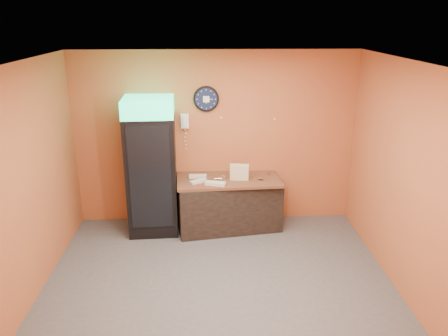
{
  "coord_description": "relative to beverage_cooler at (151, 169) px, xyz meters",
  "views": [
    {
      "loc": [
        -0.13,
        -4.79,
        3.28
      ],
      "look_at": [
        0.09,
        0.6,
        1.39
      ],
      "focal_mm": 35.0,
      "sensor_mm": 36.0,
      "label": 1
    }
  ],
  "objects": [
    {
      "name": "ceiling",
      "position": [
        1.0,
        -1.6,
        1.76
      ],
      "size": [
        4.5,
        4.0,
        0.02
      ],
      "primitive_type": "cube",
      "color": "white",
      "rests_on": "back_wall"
    },
    {
      "name": "wrapped_sandwich_right",
      "position": [
        0.71,
        0.11,
        -0.18
      ],
      "size": [
        0.28,
        0.11,
        0.04
      ],
      "primitive_type": "cube",
      "rotation": [
        0.0,
        0.0,
        -0.0
      ],
      "color": "beige",
      "rests_on": "butcher_paper"
    },
    {
      "name": "wrapped_sandwich_mid",
      "position": [
        0.99,
        -0.22,
        -0.17
      ],
      "size": [
        0.32,
        0.19,
        0.04
      ],
      "primitive_type": "cube",
      "rotation": [
        0.0,
        0.0,
        -0.26
      ],
      "color": "beige",
      "rests_on": "butcher_paper"
    },
    {
      "name": "prep_counter",
      "position": [
        1.2,
        0.04,
        -0.64
      ],
      "size": [
        1.71,
        0.96,
        0.81
      ],
      "primitive_type": "cube",
      "rotation": [
        0.0,
        0.0,
        0.16
      ],
      "color": "black",
      "rests_on": "floor"
    },
    {
      "name": "wall_clock",
      "position": [
        0.86,
        0.37,
        1.01
      ],
      "size": [
        0.4,
        0.06,
        0.4
      ],
      "color": "black",
      "rests_on": "back_wall"
    },
    {
      "name": "floor",
      "position": [
        1.0,
        -1.6,
        -1.04
      ],
      "size": [
        4.5,
        4.5,
        0.0
      ],
      "primitive_type": "plane",
      "color": "#47474C",
      "rests_on": "ground"
    },
    {
      "name": "butcher_paper",
      "position": [
        1.2,
        0.04,
        -0.22
      ],
      "size": [
        1.66,
        0.89,
        0.04
      ],
      "primitive_type": "cube",
      "rotation": [
        0.0,
        0.0,
        0.06
      ],
      "color": "brown",
      "rests_on": "prep_counter"
    },
    {
      "name": "wall_phone",
      "position": [
        0.52,
        0.34,
        0.67
      ],
      "size": [
        0.12,
        0.11,
        0.23
      ],
      "color": "white",
      "rests_on": "back_wall"
    },
    {
      "name": "sub_roll_stack",
      "position": [
        1.37,
        -0.01,
        -0.07
      ],
      "size": [
        0.3,
        0.14,
        0.25
      ],
      "rotation": [
        0.0,
        0.0,
        -0.13
      ],
      "color": "beige",
      "rests_on": "butcher_paper"
    },
    {
      "name": "wrapped_sandwich_left",
      "position": [
        0.73,
        -0.11,
        -0.18
      ],
      "size": [
        0.27,
        0.22,
        0.04
      ],
      "primitive_type": "cube",
      "rotation": [
        0.0,
        0.0,
        0.53
      ],
      "color": "beige",
      "rests_on": "butcher_paper"
    },
    {
      "name": "left_wall",
      "position": [
        -1.25,
        -1.6,
        0.36
      ],
      "size": [
        0.02,
        4.0,
        2.8
      ],
      "primitive_type": "cube",
      "color": "#B56233",
      "rests_on": "floor"
    },
    {
      "name": "beverage_cooler",
      "position": [
        0.0,
        0.0,
        0.0
      ],
      "size": [
        0.79,
        0.8,
        2.14
      ],
      "rotation": [
        0.0,
        0.0,
        0.05
      ],
      "color": "black",
      "rests_on": "floor"
    },
    {
      "name": "right_wall",
      "position": [
        3.25,
        -1.6,
        0.36
      ],
      "size": [
        0.02,
        4.0,
        2.8
      ],
      "primitive_type": "cube",
      "color": "#B56233",
      "rests_on": "floor"
    },
    {
      "name": "back_wall",
      "position": [
        1.0,
        0.4,
        0.36
      ],
      "size": [
        4.5,
        0.02,
        2.8
      ],
      "primitive_type": "cube",
      "color": "#B56233",
      "rests_on": "floor"
    },
    {
      "name": "kitchen_tool",
      "position": [
        1.12,
        0.02,
        -0.17
      ],
      "size": [
        0.06,
        0.06,
        0.06
      ],
      "primitive_type": "cylinder",
      "color": "silver",
      "rests_on": "butcher_paper"
    }
  ]
}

